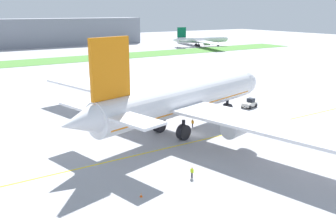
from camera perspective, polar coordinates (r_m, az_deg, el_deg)
ground_plane at (r=70.33m, az=3.85°, el=-4.02°), size 600.00×600.00×0.00m
apron_taxi_line at (r=67.80m, az=5.55°, el=-4.80°), size 280.00×0.36×0.01m
grass_median_strip at (r=180.61m, az=-19.76°, el=6.98°), size 320.00×24.00×0.10m
airliner_foreground at (r=69.65m, az=1.93°, el=1.43°), size 50.31×79.05×19.26m
pushback_tug at (r=91.57m, az=12.69°, el=0.86°), size 5.93×3.24×2.22m
ground_crew_wingwalker_port at (r=74.09m, az=3.88°, el=-2.14°), size 0.30×0.61×1.75m
ground_crew_marshaller_front at (r=52.54m, az=3.78°, el=-9.73°), size 0.32×0.56×1.62m
traffic_cone_near_nose at (r=47.93m, az=-4.24°, el=-13.28°), size 0.36×0.36×0.58m
parked_airliner_far_outer at (r=244.36m, az=5.08°, el=10.73°), size 39.19×63.21×12.69m
terminal_building at (r=262.24m, az=-15.85°, el=11.56°), size 105.27×20.00×18.00m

